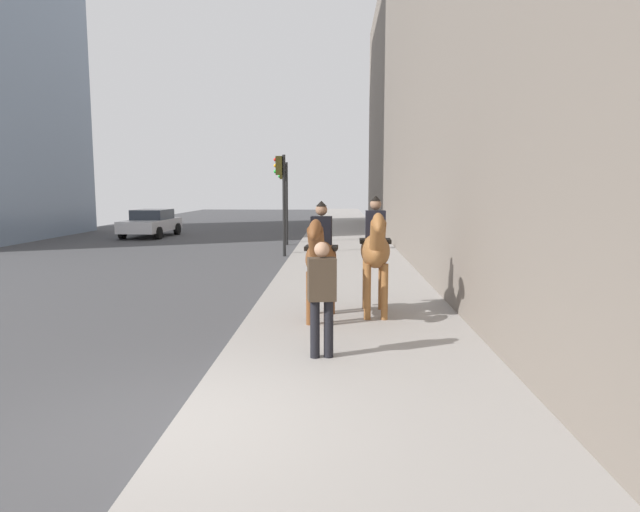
% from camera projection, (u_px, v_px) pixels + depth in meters
% --- Properties ---
extents(sidewalk_slab, '(120.00, 4.12, 0.12)m').
position_uv_depth(sidewalk_slab, '(366.00, 429.00, 5.81)').
color(sidewalk_slab, gray).
rests_on(sidewalk_slab, ground).
extents(mounted_horse_near, '(2.15, 0.67, 2.23)m').
position_uv_depth(mounted_horse_near, '(321.00, 256.00, 10.18)').
color(mounted_horse_near, brown).
rests_on(mounted_horse_near, sidewalk_slab).
extents(mounted_horse_far, '(2.15, 0.61, 2.32)m').
position_uv_depth(mounted_horse_far, '(375.00, 249.00, 10.58)').
color(mounted_horse_far, brown).
rests_on(mounted_horse_far, sidewalk_slab).
extents(pedestrian_greeting, '(0.32, 0.43, 1.70)m').
position_uv_depth(pedestrian_greeting, '(322.00, 292.00, 7.94)').
color(pedestrian_greeting, black).
rests_on(pedestrian_greeting, sidewalk_slab).
extents(car_near_lane, '(4.61, 2.25, 1.44)m').
position_uv_depth(car_near_lane, '(151.00, 223.00, 29.17)').
color(car_near_lane, silver).
rests_on(car_near_lane, ground).
extents(traffic_light_near_curb, '(0.20, 0.44, 3.81)m').
position_uv_depth(traffic_light_near_curb, '(282.00, 189.00, 20.59)').
color(traffic_light_near_curb, black).
rests_on(traffic_light_near_curb, ground).
extents(traffic_light_far_curb, '(0.20, 0.44, 3.72)m').
position_uv_depth(traffic_light_far_curb, '(285.00, 190.00, 24.76)').
color(traffic_light_far_curb, black).
rests_on(traffic_light_far_curb, ground).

